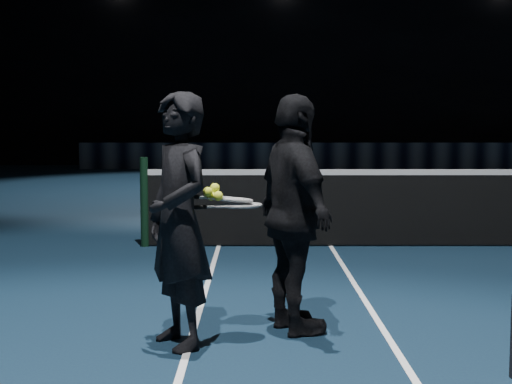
# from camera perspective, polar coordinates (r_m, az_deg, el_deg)

# --- Properties ---
(wall_back) EXTENTS (30.00, 0.00, 30.00)m
(wall_back) POSITION_cam_1_polar(r_m,az_deg,el_deg) (27.38, 10.79, 12.64)
(wall_back) COLOR black
(wall_back) RESTS_ON ground
(net_post_left) EXTENTS (0.10, 0.10, 1.10)m
(net_post_left) POSITION_cam_1_polar(r_m,az_deg,el_deg) (8.83, -8.92, -0.79)
(net_post_left) COLOR black
(net_post_left) RESTS_ON floor
(sponsor_backdrop) EXTENTS (22.00, 0.15, 0.90)m
(sponsor_backdrop) POSITION_cam_1_polar(r_m,az_deg,el_deg) (24.72, 11.70, 2.84)
(sponsor_backdrop) COLOR black
(sponsor_backdrop) RESTS_ON floor
(player_a) EXTENTS (0.68, 0.74, 1.71)m
(player_a) POSITION_cam_1_polar(r_m,az_deg,el_deg) (4.78, -6.20, -2.28)
(player_a) COLOR black
(player_a) RESTS_ON floor
(player_b) EXTENTS (0.75, 1.08, 1.71)m
(player_b) POSITION_cam_1_polar(r_m,az_deg,el_deg) (5.07, 3.10, -1.81)
(player_b) COLOR black
(player_b) RESTS_ON floor
(racket_lower) EXTENTS (0.71, 0.46, 0.03)m
(racket_lower) POSITION_cam_1_polar(r_m,az_deg,el_deg) (4.90, -1.14, -1.08)
(racket_lower) COLOR black
(racket_lower) RESTS_ON player_a
(racket_upper) EXTENTS (0.71, 0.49, 0.10)m
(racket_upper) POSITION_cam_1_polar(r_m,az_deg,el_deg) (4.92, -1.85, -0.59)
(racket_upper) COLOR black
(racket_upper) RESTS_ON player_b
(tennis_balls) EXTENTS (0.12, 0.10, 0.12)m
(tennis_balls) POSITION_cam_1_polar(r_m,az_deg,el_deg) (4.84, -3.32, -0.11)
(tennis_balls) COLOR gold
(tennis_balls) RESTS_ON racket_upper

